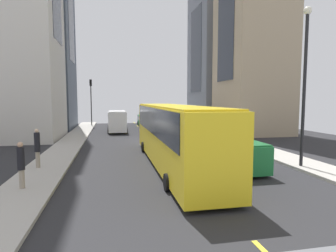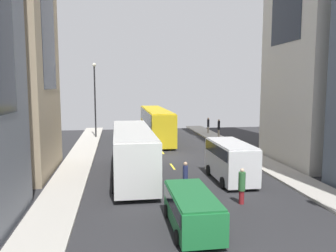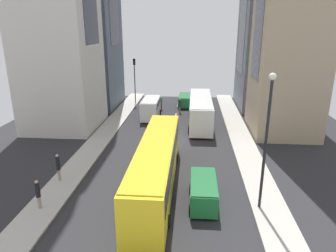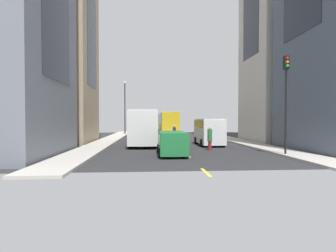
# 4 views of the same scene
# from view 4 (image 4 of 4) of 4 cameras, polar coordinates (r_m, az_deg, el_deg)

# --- Properties ---
(ground_plane) EXTENTS (41.33, 41.33, 0.00)m
(ground_plane) POSITION_cam_4_polar(r_m,az_deg,el_deg) (33.74, 0.57, -2.93)
(ground_plane) COLOR #28282B
(sidewalk_west) EXTENTS (2.39, 44.00, 0.15)m
(sidewalk_west) POSITION_cam_4_polar(r_m,az_deg,el_deg) (33.98, -12.10, -2.80)
(sidewalk_west) COLOR #B2ADA3
(sidewalk_west) RESTS_ON ground
(sidewalk_east) EXTENTS (2.39, 44.00, 0.15)m
(sidewalk_east) POSITION_cam_4_polar(r_m,az_deg,el_deg) (35.12, 12.82, -2.67)
(sidewalk_east) COLOR #B2ADA3
(sidewalk_east) RESTS_ON ground
(lane_stripe_0) EXTENTS (0.16, 2.00, 0.01)m
(lane_stripe_0) POSITION_cam_4_polar(r_m,az_deg,el_deg) (13.06, 7.92, -9.59)
(lane_stripe_0) COLOR yellow
(lane_stripe_0) RESTS_ON ground
(lane_stripe_1) EXTENTS (0.16, 2.00, 0.01)m
(lane_stripe_1) POSITION_cam_4_polar(r_m,az_deg,el_deg) (18.90, 4.16, -6.21)
(lane_stripe_1) COLOR yellow
(lane_stripe_1) RESTS_ON ground
(lane_stripe_2) EXTENTS (0.16, 2.00, 0.01)m
(lane_stripe_2) POSITION_cam_4_polar(r_m,az_deg,el_deg) (24.81, 2.20, -4.42)
(lane_stripe_2) COLOR yellow
(lane_stripe_2) RESTS_ON ground
(lane_stripe_3) EXTENTS (0.16, 2.00, 0.01)m
(lane_stripe_3) POSITION_cam_4_polar(r_m,az_deg,el_deg) (30.76, 1.01, -3.32)
(lane_stripe_3) COLOR yellow
(lane_stripe_3) RESTS_ON ground
(lane_stripe_4) EXTENTS (0.16, 2.00, 0.01)m
(lane_stripe_4) POSITION_cam_4_polar(r_m,az_deg,el_deg) (36.73, 0.20, -2.58)
(lane_stripe_4) COLOR yellow
(lane_stripe_4) RESTS_ON ground
(lane_stripe_5) EXTENTS (0.16, 2.00, 0.01)m
(lane_stripe_5) POSITION_cam_4_polar(r_m,az_deg,el_deg) (42.70, -0.38, -2.04)
(lane_stripe_5) COLOR yellow
(lane_stripe_5) RESTS_ON ground
(lane_stripe_6) EXTENTS (0.16, 2.00, 0.01)m
(lane_stripe_6) POSITION_cam_4_polar(r_m,az_deg,el_deg) (48.68, -0.82, -1.63)
(lane_stripe_6) COLOR yellow
(lane_stripe_6) RESTS_ON ground
(lane_stripe_7) EXTENTS (0.16, 2.00, 0.01)m
(lane_stripe_7) POSITION_cam_4_polar(r_m,az_deg,el_deg) (54.67, -1.16, -1.32)
(lane_stripe_7) COLOR yellow
(lane_stripe_7) RESTS_ON ground
(building_west_1) EXTENTS (6.78, 8.11, 26.89)m
(building_west_1) POSITION_cam_4_polar(r_m,az_deg,el_deg) (33.50, -21.72, 20.31)
(building_west_1) COLOR tan
(building_west_1) RESTS_ON ground
(city_bus_white) EXTENTS (2.80, 11.52, 3.35)m
(city_bus_white) POSITION_cam_4_polar(r_m,az_deg,el_deg) (28.18, -5.07, 0.33)
(city_bus_white) COLOR silver
(city_bus_white) RESTS_ON ground
(streetcar_yellow) EXTENTS (2.70, 14.88, 3.59)m
(streetcar_yellow) POSITION_cam_4_polar(r_m,az_deg,el_deg) (44.33, -0.14, 0.82)
(streetcar_yellow) COLOR yellow
(streetcar_yellow) RESTS_ON ground
(delivery_van_white) EXTENTS (2.25, 5.21, 2.58)m
(delivery_van_white) POSITION_cam_4_polar(r_m,az_deg,el_deg) (26.77, 8.57, -0.79)
(delivery_van_white) COLOR white
(delivery_van_white) RESTS_ON ground
(car_green_0) EXTENTS (1.99, 4.66, 1.62)m
(car_green_0) POSITION_cam_4_polar(r_m,az_deg,el_deg) (19.19, 0.81, -3.24)
(car_green_0) COLOR #1E7238
(car_green_0) RESTS_ON ground
(car_green_1) EXTENTS (1.92, 4.32, 1.69)m
(car_green_1) POSITION_cam_4_polar(r_m,az_deg,el_deg) (46.02, -4.49, -0.57)
(car_green_1) COLOR #1E7238
(car_green_1) RESTS_ON ground
(pedestrian_crossing_mid) EXTENTS (0.29, 0.29, 2.04)m
(pedestrian_crossing_mid) POSITION_cam_4_polar(r_m,az_deg,el_deg) (23.42, 1.34, -2.06)
(pedestrian_crossing_mid) COLOR gray
(pedestrian_crossing_mid) RESTS_ON ground
(pedestrian_walking_far) EXTENTS (0.37, 0.37, 1.94)m
(pedestrian_walking_far) POSITION_cam_4_polar(r_m,az_deg,el_deg) (22.34, 8.76, -2.47)
(pedestrian_walking_far) COLOR maroon
(pedestrian_walking_far) RESTS_ON ground
(pedestrian_crossing_near) EXTENTS (0.30, 0.30, 2.00)m
(pedestrian_crossing_near) POSITION_cam_4_polar(r_m,az_deg,el_deg) (48.81, 8.21, -0.20)
(pedestrian_crossing_near) COLOR gray
(pedestrian_crossing_near) RESTS_ON ground
(pedestrian_waiting_curb) EXTENTS (0.30, 0.30, 2.17)m
(pedestrian_waiting_curb) POSITION_cam_4_polar(r_m,az_deg,el_deg) (45.18, 9.54, -0.20)
(pedestrian_waiting_curb) COLOR gray
(pedestrian_waiting_curb) RESTS_ON ground
(traffic_light_near_corner) EXTENTS (0.32, 0.44, 6.67)m
(traffic_light_near_corner) POSITION_cam_4_polar(r_m,az_deg,el_deg) (20.36, 23.53, 7.54)
(traffic_light_near_corner) COLOR black
(traffic_light_near_corner) RESTS_ON ground
(streetlamp_near) EXTENTS (0.44, 0.44, 8.83)m
(streetlamp_near) POSITION_cam_4_polar(r_m,az_deg,el_deg) (46.71, -9.03, 4.86)
(streetlamp_near) COLOR black
(streetlamp_near) RESTS_ON ground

